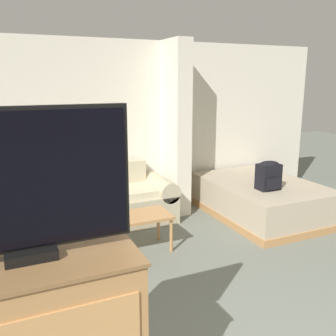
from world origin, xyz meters
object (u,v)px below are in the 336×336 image
(tv, at_px, (25,185))
(bed, at_px, (260,198))
(table_lamp, at_px, (32,177))
(couch, at_px, (112,202))
(coffee_table, at_px, (138,219))
(backpack, at_px, (269,175))

(tv, xyz_separation_m, bed, (3.45, 2.61, -1.29))
(table_lamp, xyz_separation_m, bed, (3.21, -0.59, -0.54))
(couch, bearing_deg, tv, -111.84)
(table_lamp, distance_m, bed, 3.30)
(tv, distance_m, bed, 4.51)
(couch, distance_m, tv, 3.67)
(couch, bearing_deg, coffee_table, -87.77)
(bed, bearing_deg, couch, 164.47)
(coffee_table, height_order, backpack, backpack)
(couch, relative_size, coffee_table, 2.30)
(couch, height_order, tv, tv)
(bed, relative_size, backpack, 4.88)
(couch, relative_size, tv, 1.80)
(couch, height_order, table_lamp, table_lamp)
(backpack, bearing_deg, tv, -145.64)
(bed, bearing_deg, table_lamp, 169.56)
(coffee_table, relative_size, backpack, 1.89)
(coffee_table, relative_size, tv, 0.78)
(tv, bearing_deg, couch, 68.16)
(coffee_table, distance_m, tv, 2.82)
(couch, distance_m, backpack, 2.25)
(table_lamp, relative_size, backpack, 0.90)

